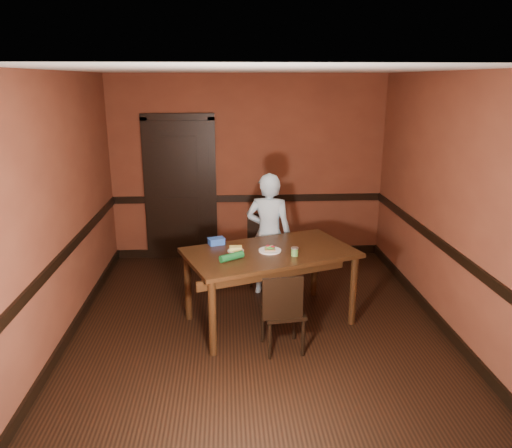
{
  "coord_description": "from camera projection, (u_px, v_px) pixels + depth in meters",
  "views": [
    {
      "loc": [
        -0.33,
        -5.01,
        2.62
      ],
      "look_at": [
        0.0,
        0.35,
        1.05
      ],
      "focal_mm": 35.0,
      "sensor_mm": 36.0,
      "label": 1
    }
  ],
  "objects": [
    {
      "name": "wall_front",
      "position": [
        282.0,
        296.0,
        3.02
      ],
      "size": [
        4.0,
        0.02,
        2.7
      ],
      "primitive_type": "cube",
      "color": "brown",
      "rests_on": "ground"
    },
    {
      "name": "dado_back",
      "position": [
        248.0,
        198.0,
        7.44
      ],
      "size": [
        4.0,
        0.03,
        0.1
      ],
      "primitive_type": "cube",
      "color": "black",
      "rests_on": "ground"
    },
    {
      "name": "dado_left",
      "position": [
        68.0,
        250.0,
        5.18
      ],
      "size": [
        0.03,
        4.5,
        0.1
      ],
      "primitive_type": "cube",
      "color": "black",
      "rests_on": "ground"
    },
    {
      "name": "sandwich_plate",
      "position": [
        270.0,
        250.0,
        5.35
      ],
      "size": [
        0.24,
        0.24,
        0.06
      ],
      "rotation": [
        0.0,
        0.0,
        0.12
      ],
      "color": "white",
      "rests_on": "dining_table"
    },
    {
      "name": "baseboard_right",
      "position": [
        432.0,
        313.0,
        5.65
      ],
      "size": [
        0.03,
        4.5,
        0.12
      ],
      "primitive_type": "cube",
      "color": "black",
      "rests_on": "ground"
    },
    {
      "name": "wall_back",
      "position": [
        248.0,
        168.0,
        7.33
      ],
      "size": [
        4.0,
        0.02,
        2.7
      ],
      "primitive_type": "cube",
      "color": "brown",
      "rests_on": "ground"
    },
    {
      "name": "chair_near",
      "position": [
        283.0,
        310.0,
        4.92
      ],
      "size": [
        0.44,
        0.44,
        0.84
      ],
      "primitive_type": null,
      "rotation": [
        0.0,
        0.0,
        3.27
      ],
      "color": "black",
      "rests_on": "floor"
    },
    {
      "name": "chair_far",
      "position": [
        267.0,
        250.0,
        6.55
      ],
      "size": [
        0.49,
        0.49,
        0.9
      ],
      "primitive_type": null,
      "rotation": [
        0.0,
        0.0,
        -0.18
      ],
      "color": "black",
      "rests_on": "floor"
    },
    {
      "name": "wrapped_veg",
      "position": [
        232.0,
        257.0,
        5.09
      ],
      "size": [
        0.26,
        0.21,
        0.08
      ],
      "primitive_type": "cylinder",
      "rotation": [
        0.0,
        1.57,
        0.6
      ],
      "color": "#135324",
      "rests_on": "dining_table"
    },
    {
      "name": "baseboard_back",
      "position": [
        249.0,
        251.0,
        7.68
      ],
      "size": [
        4.0,
        0.03,
        0.12
      ],
      "primitive_type": "cube",
      "color": "black",
      "rests_on": "ground"
    },
    {
      "name": "wall_left",
      "position": [
        62.0,
        209.0,
        5.06
      ],
      "size": [
        0.02,
        4.5,
        2.7
      ],
      "primitive_type": "cube",
      "color": "brown",
      "rests_on": "ground"
    },
    {
      "name": "wall_right",
      "position": [
        446.0,
        203.0,
        5.29
      ],
      "size": [
        0.02,
        4.5,
        2.7
      ],
      "primitive_type": "cube",
      "color": "brown",
      "rests_on": "ground"
    },
    {
      "name": "food_tub",
      "position": [
        216.0,
        241.0,
        5.57
      ],
      "size": [
        0.21,
        0.17,
        0.07
      ],
      "rotation": [
        0.0,
        0.0,
        0.34
      ],
      "color": "blue",
      "rests_on": "dining_table"
    },
    {
      "name": "cheese_saucer",
      "position": [
        236.0,
        249.0,
        5.35
      ],
      "size": [
        0.18,
        0.18,
        0.06
      ],
      "rotation": [
        0.0,
        0.0,
        0.34
      ],
      "color": "white",
      "rests_on": "dining_table"
    },
    {
      "name": "sauce_jar",
      "position": [
        295.0,
        251.0,
        5.21
      ],
      "size": [
        0.08,
        0.08,
        0.09
      ],
      "rotation": [
        0.0,
        0.0,
        -0.05
      ],
      "color": "#4C843B",
      "rests_on": "dining_table"
    },
    {
      "name": "baseboard_left",
      "position": [
        76.0,
        323.0,
        5.42
      ],
      "size": [
        0.03,
        4.5,
        0.12
      ],
      "primitive_type": "cube",
      "color": "black",
      "rests_on": "ground"
    },
    {
      "name": "floor",
      "position": [
        258.0,
        323.0,
        5.55
      ],
      "size": [
        4.0,
        4.5,
        0.01
      ],
      "primitive_type": "cube",
      "color": "black",
      "rests_on": "ground"
    },
    {
      "name": "ceiling",
      "position": [
        258.0,
        70.0,
        4.8
      ],
      "size": [
        4.0,
        4.5,
        0.01
      ],
      "primitive_type": "cube",
      "color": "beige",
      "rests_on": "ground"
    },
    {
      "name": "person",
      "position": [
        269.0,
        234.0,
        6.15
      ],
      "size": [
        0.63,
        0.49,
        1.54
      ],
      "primitive_type": "imported",
      "rotation": [
        0.0,
        0.0,
        2.91
      ],
      "color": "#A6C7D8",
      "rests_on": "floor"
    },
    {
      "name": "dado_right",
      "position": [
        440.0,
        243.0,
        5.42
      ],
      "size": [
        0.03,
        4.5,
        0.1
      ],
      "primitive_type": "cube",
      "color": "black",
      "rests_on": "ground"
    },
    {
      "name": "door",
      "position": [
        180.0,
        187.0,
        7.31
      ],
      "size": [
        1.05,
        0.07,
        2.2
      ],
      "color": "black",
      "rests_on": "ground"
    },
    {
      "name": "dining_table",
      "position": [
        270.0,
        287.0,
        5.49
      ],
      "size": [
        2.02,
        1.55,
        0.83
      ],
      "primitive_type": "cube",
      "rotation": [
        0.0,
        0.0,
        0.35
      ],
      "color": "black",
      "rests_on": "floor"
    }
  ]
}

